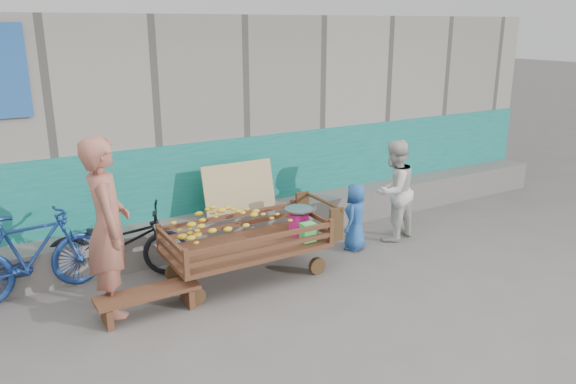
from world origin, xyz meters
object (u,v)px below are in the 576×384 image
bench (148,297)px  vendor_man (108,227)px  child (355,217)px  bicycle_blue (32,255)px  woman (394,191)px  banana_cart (243,232)px  bicycle_dark (119,243)px

bench → vendor_man: (-0.27, 0.27, 0.73)m
child → bicycle_blue: bearing=-44.4°
bench → child: child is taller
bench → woman: 3.63m
child → bicycle_blue: (-3.84, 0.70, 0.04)m
bench → vendor_man: 0.83m
bicycle_blue → banana_cart: bearing=-115.3°
woman → bicycle_dark: bearing=-25.8°
bicycle_dark → banana_cart: bearing=-100.9°
bicycle_blue → woman: bearing=-104.2°
bench → bicycle_dark: bearing=90.5°
woman → bicycle_dark: (-3.58, 0.66, -0.27)m
child → bicycle_dark: (-2.91, 0.69, -0.02)m
bench → bicycle_blue: 1.43m
vendor_man → banana_cart: bearing=-81.3°
banana_cart → bicycle_dark: (-1.24, 0.76, -0.15)m
vendor_man → bicycle_blue: vendor_man is taller
bench → child: size_ratio=1.17×
vendor_man → bicycle_blue: (-0.66, 0.77, -0.44)m
bench → vendor_man: size_ratio=0.57×
bench → bicycle_dark: size_ratio=0.64×
bench → bicycle_blue: (-0.94, 1.04, 0.29)m
banana_cart → bench: (-1.23, -0.28, -0.39)m
bicycle_dark → bicycle_blue: 0.93m
banana_cart → bicycle_blue: bicycle_blue is taller
vendor_man → bicycle_dark: (0.26, 0.76, -0.50)m
banana_cart → woman: bearing=2.4°
bicycle_dark → vendor_man: bearing=-178.6°
bench → bicycle_dark: bicycle_dark is taller
woman → child: size_ratio=1.56×
vendor_man → bicycle_dark: size_ratio=1.13×
banana_cart → vendor_man: (-1.51, -0.00, 0.34)m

